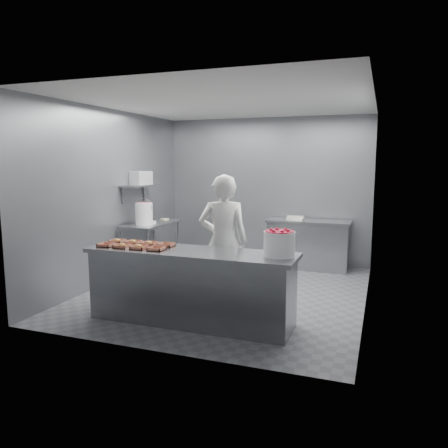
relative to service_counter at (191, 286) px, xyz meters
The scene contains 24 objects.
floor 1.42m from the service_counter, 90.00° to the left, with size 4.50×4.50×0.00m, color #4C4C51.
ceiling 2.71m from the service_counter, 90.00° to the left, with size 4.50×4.50×0.00m, color white.
wall_back 3.72m from the service_counter, 90.00° to the left, with size 4.00×0.04×2.80m, color slate.
wall_left 2.59m from the service_counter, 145.98° to the left, with size 0.04×4.50×2.80m, color slate.
wall_right 2.59m from the service_counter, 34.02° to the left, with size 0.04×4.50×2.80m, color slate.
service_counter is the anchor object (origin of this frame).
prep_table 2.56m from the service_counter, 130.24° to the left, with size 0.60×1.20×0.90m.
back_counter 3.37m from the service_counter, 74.52° to the left, with size 1.50×0.60×0.90m.
wall_shelf 2.88m from the service_counter, 133.03° to the left, with size 0.35×0.90×0.03m, color slate.
tray_0 1.21m from the service_counter, behind, with size 0.19×0.18×0.04m.
tray_1 1.00m from the service_counter, behind, with size 0.19×0.18×0.06m.
tray_2 0.80m from the service_counter, 168.63° to the right, with size 0.19×0.18×0.06m.
tray_3 0.62m from the service_counter, 161.97° to the right, with size 0.19×0.18×0.04m.
tray_4 1.22m from the service_counter, behind, with size 0.19×0.18×0.06m.
tray_5 1.00m from the service_counter, behind, with size 0.19×0.18×0.06m.
tray_6 0.80m from the service_counter, 168.63° to the left, with size 0.19×0.18×0.06m.
tray_7 0.62m from the service_counter, 161.95° to the left, with size 0.19×0.18×0.04m.
worker 0.83m from the service_counter, 75.74° to the left, with size 0.66×0.43×1.80m, color silver.
strawberry_tub 1.24m from the service_counter, ahead, with size 0.36×0.36×0.29m.
glaze_bucket 2.45m from the service_counter, 133.83° to the left, with size 0.31×0.29×0.45m.
bucket_lid 2.55m from the service_counter, 132.20° to the left, with size 0.34×0.34×0.03m, color white.
rag 2.92m from the service_counter, 123.95° to the left, with size 0.13×0.11×0.02m, color #CCB28C.
appliance 2.93m from the service_counter, 133.12° to the left, with size 0.27×0.31×0.23m, color gray.
paper_stack 3.35m from the service_counter, 78.69° to the left, with size 0.30×0.22×0.06m, color silver.
Camera 1 is at (2.16, -6.07, 1.97)m, focal length 35.00 mm.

